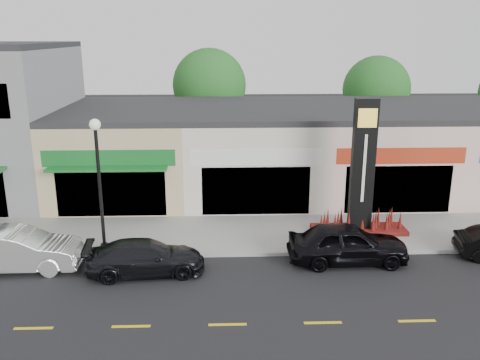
{
  "coord_description": "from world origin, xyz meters",
  "views": [
    {
      "loc": [
        -3.1,
        -16.99,
        8.75
      ],
      "look_at": [
        -2.37,
        4.0,
        2.69
      ],
      "focal_mm": 38.0,
      "sensor_mm": 36.0,
      "label": 1
    }
  ],
  "objects_px": {
    "lamp_west_near": "(99,173)",
    "car_dark_sedan": "(145,257)",
    "car_white_van": "(17,250)",
    "car_black_sedan": "(348,243)",
    "pylon_sign": "(361,187)"
  },
  "relations": [
    {
      "from": "lamp_west_near",
      "to": "car_dark_sedan",
      "type": "distance_m",
      "value": 3.89
    },
    {
      "from": "car_white_van",
      "to": "car_black_sedan",
      "type": "bearing_deg",
      "value": -90.21
    },
    {
      "from": "car_dark_sedan",
      "to": "car_black_sedan",
      "type": "xyz_separation_m",
      "value": [
        7.85,
        0.7,
        0.16
      ]
    },
    {
      "from": "pylon_sign",
      "to": "car_black_sedan",
      "type": "xyz_separation_m",
      "value": [
        -1.2,
        -2.82,
        -1.47
      ]
    },
    {
      "from": "pylon_sign",
      "to": "lamp_west_near",
      "type": "bearing_deg",
      "value": -171.23
    },
    {
      "from": "lamp_west_near",
      "to": "car_black_sedan",
      "type": "relative_size",
      "value": 1.16
    },
    {
      "from": "lamp_west_near",
      "to": "car_white_van",
      "type": "bearing_deg",
      "value": -156.58
    },
    {
      "from": "lamp_west_near",
      "to": "car_dark_sedan",
      "type": "bearing_deg",
      "value": -43.14
    },
    {
      "from": "lamp_west_near",
      "to": "pylon_sign",
      "type": "relative_size",
      "value": 0.91
    },
    {
      "from": "car_white_van",
      "to": "car_black_sedan",
      "type": "relative_size",
      "value": 1.03
    },
    {
      "from": "car_white_van",
      "to": "car_black_sedan",
      "type": "xyz_separation_m",
      "value": [
        12.8,
        0.18,
        -0.0
      ]
    },
    {
      "from": "car_dark_sedan",
      "to": "car_black_sedan",
      "type": "distance_m",
      "value": 7.88
    },
    {
      "from": "pylon_sign",
      "to": "car_white_van",
      "type": "bearing_deg",
      "value": -167.91
    },
    {
      "from": "pylon_sign",
      "to": "car_dark_sedan",
      "type": "relative_size",
      "value": 1.35
    },
    {
      "from": "pylon_sign",
      "to": "car_white_van",
      "type": "distance_m",
      "value": 14.4
    }
  ]
}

